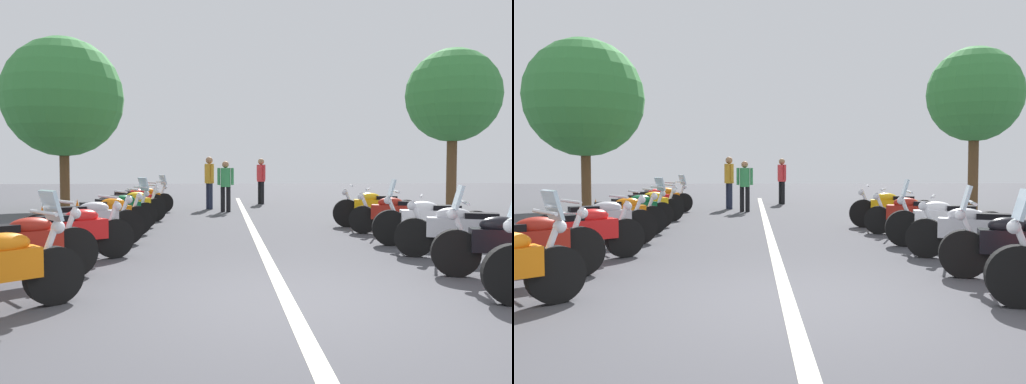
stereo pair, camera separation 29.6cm
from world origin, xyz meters
TOP-DOWN VIEW (x-y plane):
  - ground_plane at (0.00, 0.00)m, footprint 80.00×80.00m
  - lane_centre_stripe at (5.95, 0.00)m, footprint 25.06×0.16m
  - motorcycle_left_row_1 at (1.08, 3.14)m, footprint 1.45×1.66m
  - motorcycle_left_row_2 at (2.52, 2.92)m, footprint 1.40×1.67m
  - motorcycle_left_row_3 at (3.97, 3.10)m, footprint 1.23×1.96m
  - motorcycle_left_row_4 at (5.38, 3.07)m, footprint 1.10×1.82m
  - motorcycle_left_row_5 at (6.57, 3.05)m, footprint 1.33×1.68m
  - motorcycle_left_row_6 at (8.08, 3.04)m, footprint 1.17×1.76m
  - motorcycle_left_row_7 at (9.37, 3.21)m, footprint 1.35×1.77m
  - motorcycle_left_row_8 at (10.76, 3.16)m, footprint 1.26×1.88m
  - motorcycle_right_row_1 at (1.05, -3.00)m, footprint 0.91×2.01m
  - motorcycle_right_row_2 at (2.46, -3.04)m, footprint 1.03×2.02m
  - motorcycle_right_row_3 at (3.79, -3.06)m, footprint 0.77×2.15m
  - motorcycle_right_row_4 at (5.36, -3.01)m, footprint 1.02×2.00m
  - motorcycle_right_row_5 at (6.74, -2.94)m, footprint 0.75×2.06m
  - traffic_cone_0 at (6.16, 4.58)m, footprint 0.36×0.36m
  - traffic_cone_1 at (8.15, 4.39)m, footprint 0.36×0.36m
  - bystander_0 at (11.25, 0.59)m, footprint 0.32×0.53m
  - bystander_1 at (12.36, 1.14)m, footprint 0.47×0.32m
  - bystander_2 at (14.70, -0.81)m, footprint 0.47×0.32m
  - roadside_tree_0 at (12.56, 6.01)m, footprint 3.97×3.97m
  - roadside_tree_1 at (11.13, -6.77)m, footprint 3.01×3.01m

SIDE VIEW (x-z plane):
  - ground_plane at x=0.00m, z-range 0.00..0.00m
  - lane_centre_stripe at x=5.95m, z-range 0.00..0.01m
  - traffic_cone_0 at x=6.16m, z-range -0.02..0.60m
  - traffic_cone_1 at x=8.15m, z-range -0.02..0.60m
  - motorcycle_right_row_4 at x=5.36m, z-range -0.04..0.94m
  - motorcycle_left_row_6 at x=8.08m, z-range -0.05..0.94m
  - motorcycle_left_row_4 at x=5.38m, z-range -0.04..0.94m
  - motorcycle_left_row_2 at x=2.52m, z-range -0.04..0.94m
  - motorcycle_right_row_2 at x=2.46m, z-range -0.04..0.95m
  - motorcycle_left_row_5 at x=6.57m, z-range -0.14..1.05m
  - motorcycle_left_row_8 at x=10.76m, z-range -0.14..1.06m
  - motorcycle_left_row_7 at x=9.37m, z-range -0.04..0.96m
  - motorcycle_left_row_3 at x=3.97m, z-range -0.04..0.96m
  - motorcycle_right_row_1 at x=1.05m, z-range -0.14..1.06m
  - motorcycle_left_row_1 at x=1.08m, z-range -0.04..0.97m
  - motorcycle_right_row_5 at x=6.74m, z-range -0.04..0.97m
  - motorcycle_right_row_3 at x=3.79m, z-range -0.14..1.08m
  - bystander_0 at x=11.25m, z-range 0.14..1.76m
  - bystander_2 at x=14.70m, z-range 0.16..1.93m
  - bystander_1 at x=12.36m, z-range 0.16..1.95m
  - roadside_tree_1 at x=11.13m, z-range 1.10..6.37m
  - roadside_tree_0 at x=12.56m, z-range 0.89..6.66m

